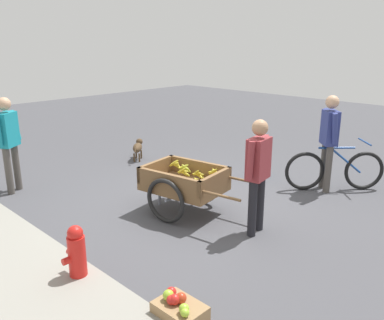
{
  "coord_description": "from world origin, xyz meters",
  "views": [
    {
      "loc": [
        -3.92,
        4.18,
        2.44
      ],
      "look_at": [
        -0.02,
        0.13,
        0.75
      ],
      "focal_mm": 37.75,
      "sensor_mm": 36.0,
      "label": 1
    }
  ],
  "objects_px": {
    "plastic_bucket": "(259,170)",
    "bystander_person": "(8,137)",
    "fruit_cart": "(185,184)",
    "dog": "(138,147)",
    "apple_crate": "(179,313)",
    "vendor_person": "(258,168)",
    "bicycle": "(335,170)",
    "fire_hydrant": "(77,256)",
    "cyclist_person": "(329,135)"
  },
  "relations": [
    {
      "from": "plastic_bucket",
      "to": "bystander_person",
      "type": "relative_size",
      "value": 0.17
    },
    {
      "from": "fruit_cart",
      "to": "dog",
      "type": "xyz_separation_m",
      "value": [
        2.62,
        -1.23,
        -0.17
      ]
    },
    {
      "from": "apple_crate",
      "to": "vendor_person",
      "type": "bearing_deg",
      "value": -73.56
    },
    {
      "from": "bicycle",
      "to": "bystander_person",
      "type": "height_order",
      "value": "bystander_person"
    },
    {
      "from": "fire_hydrant",
      "to": "bystander_person",
      "type": "xyz_separation_m",
      "value": [
        3.15,
        -0.69,
        0.6
      ]
    },
    {
      "from": "fruit_cart",
      "to": "plastic_bucket",
      "type": "height_order",
      "value": "fruit_cart"
    },
    {
      "from": "fire_hydrant",
      "to": "bystander_person",
      "type": "distance_m",
      "value": 3.28
    },
    {
      "from": "dog",
      "to": "fire_hydrant",
      "type": "distance_m",
      "value": 4.55
    },
    {
      "from": "vendor_person",
      "to": "apple_crate",
      "type": "bearing_deg",
      "value": 106.44
    },
    {
      "from": "cyclist_person",
      "to": "plastic_bucket",
      "type": "xyz_separation_m",
      "value": [
        1.17,
        0.21,
        -0.82
      ]
    },
    {
      "from": "plastic_bucket",
      "to": "bicycle",
      "type": "bearing_deg",
      "value": -165.85
    },
    {
      "from": "fruit_cart",
      "to": "dog",
      "type": "bearing_deg",
      "value": -25.18
    },
    {
      "from": "fire_hydrant",
      "to": "apple_crate",
      "type": "relative_size",
      "value": 1.52
    },
    {
      "from": "cyclist_person",
      "to": "plastic_bucket",
      "type": "height_order",
      "value": "cyclist_person"
    },
    {
      "from": "vendor_person",
      "to": "fire_hydrant",
      "type": "bearing_deg",
      "value": 74.65
    },
    {
      "from": "cyclist_person",
      "to": "dog",
      "type": "distance_m",
      "value": 3.87
    },
    {
      "from": "fruit_cart",
      "to": "vendor_person",
      "type": "bearing_deg",
      "value": -171.21
    },
    {
      "from": "bicycle",
      "to": "bystander_person",
      "type": "distance_m",
      "value": 5.37
    },
    {
      "from": "apple_crate",
      "to": "bystander_person",
      "type": "bearing_deg",
      "value": -5.41
    },
    {
      "from": "fire_hydrant",
      "to": "apple_crate",
      "type": "xyz_separation_m",
      "value": [
        -1.19,
        -0.28,
        -0.2
      ]
    },
    {
      "from": "fruit_cart",
      "to": "plastic_bucket",
      "type": "distance_m",
      "value": 2.09
    },
    {
      "from": "fire_hydrant",
      "to": "vendor_person",
      "type": "bearing_deg",
      "value": -105.35
    },
    {
      "from": "vendor_person",
      "to": "cyclist_person",
      "type": "distance_m",
      "value": 2.11
    },
    {
      "from": "fruit_cart",
      "to": "dog",
      "type": "height_order",
      "value": "fruit_cart"
    },
    {
      "from": "bicycle",
      "to": "fire_hydrant",
      "type": "xyz_separation_m",
      "value": [
        0.64,
        4.45,
        -0.02
      ]
    },
    {
      "from": "dog",
      "to": "cyclist_person",
      "type": "bearing_deg",
      "value": -164.03
    },
    {
      "from": "fruit_cart",
      "to": "bystander_person",
      "type": "xyz_separation_m",
      "value": [
        2.63,
        1.37,
        0.5
      ]
    },
    {
      "from": "bicycle",
      "to": "vendor_person",
      "type": "bearing_deg",
      "value": 89.34
    },
    {
      "from": "bicycle",
      "to": "cyclist_person",
      "type": "height_order",
      "value": "cyclist_person"
    },
    {
      "from": "dog",
      "to": "fruit_cart",
      "type": "bearing_deg",
      "value": 154.82
    },
    {
      "from": "fire_hydrant",
      "to": "plastic_bucket",
      "type": "relative_size",
      "value": 2.47
    },
    {
      "from": "dog",
      "to": "plastic_bucket",
      "type": "height_order",
      "value": "dog"
    },
    {
      "from": "bystander_person",
      "to": "cyclist_person",
      "type": "bearing_deg",
      "value": -135.21
    },
    {
      "from": "vendor_person",
      "to": "bystander_person",
      "type": "distance_m",
      "value": 4.07
    },
    {
      "from": "apple_crate",
      "to": "fire_hydrant",
      "type": "bearing_deg",
      "value": 13.27
    },
    {
      "from": "apple_crate",
      "to": "fruit_cart",
      "type": "bearing_deg",
      "value": -46.26
    },
    {
      "from": "vendor_person",
      "to": "apple_crate",
      "type": "distance_m",
      "value": 2.18
    },
    {
      "from": "bystander_person",
      "to": "fruit_cart",
      "type": "bearing_deg",
      "value": -152.43
    },
    {
      "from": "dog",
      "to": "fire_hydrant",
      "type": "relative_size",
      "value": 0.78
    },
    {
      "from": "plastic_bucket",
      "to": "apple_crate",
      "type": "height_order",
      "value": "apple_crate"
    },
    {
      "from": "fruit_cart",
      "to": "bystander_person",
      "type": "relative_size",
      "value": 1.11
    },
    {
      "from": "plastic_bucket",
      "to": "bystander_person",
      "type": "bearing_deg",
      "value": 53.88
    },
    {
      "from": "vendor_person",
      "to": "bicycle",
      "type": "relative_size",
      "value": 1.24
    },
    {
      "from": "vendor_person",
      "to": "plastic_bucket",
      "type": "height_order",
      "value": "vendor_person"
    },
    {
      "from": "plastic_bucket",
      "to": "apple_crate",
      "type": "xyz_separation_m",
      "value": [
        -1.83,
        3.85,
        -0.0
      ]
    },
    {
      "from": "bicycle",
      "to": "plastic_bucket",
      "type": "height_order",
      "value": "bicycle"
    },
    {
      "from": "dog",
      "to": "apple_crate",
      "type": "relative_size",
      "value": 1.19
    },
    {
      "from": "dog",
      "to": "bystander_person",
      "type": "xyz_separation_m",
      "value": [
        0.02,
        2.6,
        0.67
      ]
    },
    {
      "from": "bystander_person",
      "to": "fire_hydrant",
      "type": "bearing_deg",
      "value": 167.58
    },
    {
      "from": "cyclist_person",
      "to": "dog",
      "type": "xyz_separation_m",
      "value": [
        3.66,
        1.05,
        -0.68
      ]
    }
  ]
}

